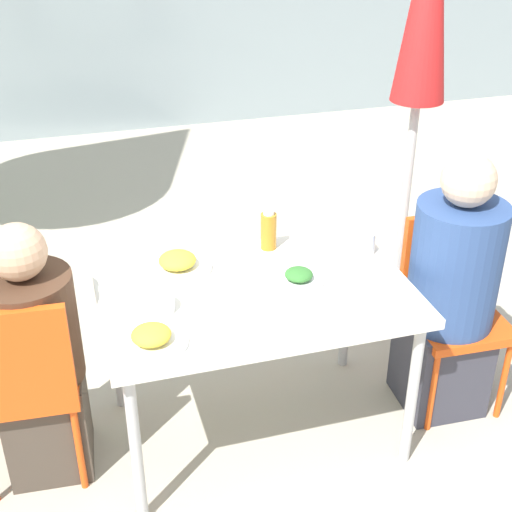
{
  "coord_description": "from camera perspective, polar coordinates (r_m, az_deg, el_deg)",
  "views": [
    {
      "loc": [
        -0.66,
        -2.28,
        2.2
      ],
      "look_at": [
        0.0,
        0.0,
        0.88
      ],
      "focal_mm": 50.0,
      "sensor_mm": 36.0,
      "label": 1
    }
  ],
  "objects": [
    {
      "name": "ground_plane",
      "position": [
        3.24,
        -0.0,
        -13.75
      ],
      "size": [
        24.0,
        24.0,
        0.0
      ],
      "primitive_type": "plane",
      "color": "#B2A893"
    },
    {
      "name": "chair_left",
      "position": [
        2.84,
        -18.16,
        -9.24
      ],
      "size": [
        0.43,
        0.43,
        0.87
      ],
      "rotation": [
        0.0,
        0.0,
        -0.07
      ],
      "color": "#E54C14",
      "rests_on": "ground"
    },
    {
      "name": "plate_0",
      "position": [
        2.83,
        3.43,
        -1.74
      ],
      "size": [
        0.2,
        0.2,
        0.06
      ],
      "color": "white",
      "rests_on": "dining_table"
    },
    {
      "name": "person_left",
      "position": [
        2.89,
        -17.08,
        -8.1
      ],
      "size": [
        0.35,
        0.35,
        1.1
      ],
      "rotation": [
        0.0,
        0.0,
        -0.07
      ],
      "color": "#473D33",
      "rests_on": "ground"
    },
    {
      "name": "closed_umbrella",
      "position": [
        3.44,
        13.33,
        17.35
      ],
      "size": [
        0.36,
        0.36,
        2.23
      ],
      "color": "#333333",
      "rests_on": "ground"
    },
    {
      "name": "bottle",
      "position": [
        3.05,
        1.01,
        2.07
      ],
      "size": [
        0.07,
        0.07,
        0.18
      ],
      "color": "#B7751E",
      "rests_on": "dining_table"
    },
    {
      "name": "plate_1",
      "position": [
        2.5,
        -8.36,
        -6.54
      ],
      "size": [
        0.25,
        0.25,
        0.07
      ],
      "color": "white",
      "rests_on": "dining_table"
    },
    {
      "name": "chair_right",
      "position": [
        3.27,
        15.3,
        -3.16
      ],
      "size": [
        0.42,
        0.42,
        0.87
      ],
      "rotation": [
        0.0,
        0.0,
        3.1
      ],
      "color": "#E54C14",
      "rests_on": "ground"
    },
    {
      "name": "dining_table",
      "position": [
        2.83,
        -0.0,
        -3.8
      ],
      "size": [
        1.21,
        0.8,
        0.73
      ],
      "color": "silver",
      "rests_on": "ground"
    },
    {
      "name": "drinking_cup",
      "position": [
        3.06,
        8.75,
        1.04
      ],
      "size": [
        0.08,
        0.08,
        0.1
      ],
      "color": "white",
      "rests_on": "dining_table"
    },
    {
      "name": "person_right",
      "position": [
        3.16,
        15.3,
        -3.14
      ],
      "size": [
        0.38,
        0.38,
        1.21
      ],
      "rotation": [
        0.0,
        0.0,
        3.1
      ],
      "color": "#383842",
      "rests_on": "ground"
    },
    {
      "name": "salad_bowl",
      "position": [
        2.68,
        -8.06,
        -3.84
      ],
      "size": [
        0.15,
        0.15,
        0.05
      ],
      "color": "white",
      "rests_on": "dining_table"
    },
    {
      "name": "plate_2",
      "position": [
        2.93,
        -6.29,
        -0.6
      ],
      "size": [
        0.28,
        0.28,
        0.08
      ],
      "color": "white",
      "rests_on": "dining_table"
    }
  ]
}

